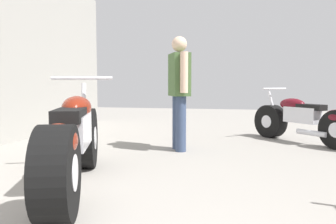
# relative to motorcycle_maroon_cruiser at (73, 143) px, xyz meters

# --- Properties ---
(ground_plane) EXTENTS (18.18, 18.18, 0.00)m
(ground_plane) POSITION_rel_motorcycle_maroon_cruiser_xyz_m (0.86, 1.33, -0.44)
(ground_plane) COLOR gray
(motorcycle_maroon_cruiser) EXTENTS (1.04, 2.22, 1.06)m
(motorcycle_maroon_cruiser) POSITION_rel_motorcycle_maroon_cruiser_xyz_m (0.00, 0.00, 0.00)
(motorcycle_maroon_cruiser) COLOR black
(motorcycle_maroon_cruiser) RESTS_ON ground_plane
(motorcycle_black_naked) EXTENTS (1.48, 1.56, 0.91)m
(motorcycle_black_naked) POSITION_rel_motorcycle_maroon_cruiser_xyz_m (2.51, 3.07, -0.07)
(motorcycle_black_naked) COLOR black
(motorcycle_black_naked) RESTS_ON ground_plane
(mechanic_in_blue) EXTENTS (0.40, 0.65, 1.66)m
(mechanic_in_blue) POSITION_rel_motorcycle_maroon_cruiser_xyz_m (0.62, 2.05, 0.50)
(mechanic_in_blue) COLOR #384766
(mechanic_in_blue) RESTS_ON ground_plane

